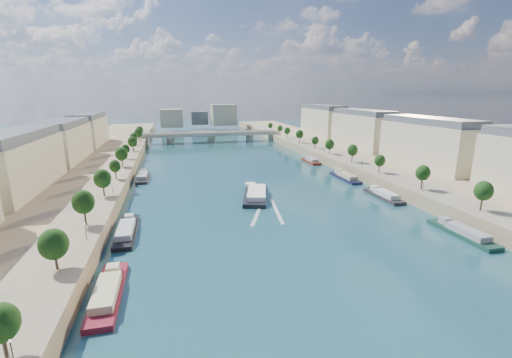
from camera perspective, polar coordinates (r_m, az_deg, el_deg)
ground at (r=160.20m, az=-2.14°, el=0.14°), size 700.00×700.00×0.00m
quay_left at (r=161.52m, az=-28.01°, el=-0.51°), size 44.00×520.00×5.00m
quay_right at (r=187.71m, az=19.91°, el=2.16°), size 44.00×520.00×5.00m
pave_left at (r=157.88m, az=-22.85°, el=0.70°), size 14.00×520.00×0.10m
pave_right at (r=179.35m, az=15.98°, el=2.77°), size 14.00×520.00×0.10m
trees_left at (r=158.45m, az=-22.22°, el=2.82°), size 4.80×268.80×8.26m
trees_right at (r=186.08m, az=14.03°, el=4.99°), size 4.80×268.80×8.26m
lamps_left at (r=146.97m, az=-21.78°, el=0.96°), size 0.36×200.36×4.28m
lamps_right at (r=181.00m, az=14.02°, el=3.87°), size 0.36×200.36×4.28m
buildings_left at (r=174.02m, az=-31.79°, el=4.67°), size 16.00×226.00×23.20m
buildings_right at (r=202.68m, az=21.45°, el=6.86°), size 16.00×226.00×23.20m
skyline at (r=374.11m, az=-8.75°, el=10.29°), size 79.00×42.00×22.00m
bridge at (r=281.69m, az=-7.48°, el=7.16°), size 112.00×12.00×8.15m
tour_barge at (r=131.02m, az=-0.08°, el=-2.55°), size 15.41×29.52×3.85m
wake at (r=116.11m, az=1.90°, el=-5.34°), size 14.46×25.89×0.04m
moored_barges_left at (r=97.58m, az=-21.23°, el=-9.72°), size 5.00×152.49×3.60m
moored_barges_right at (r=135.40m, az=21.56°, el=-3.13°), size 5.00×159.77×3.60m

